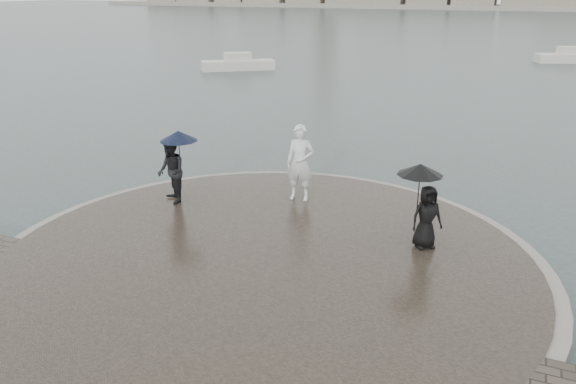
% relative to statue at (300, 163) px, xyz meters
% --- Properties ---
extents(ground, '(400.00, 400.00, 0.00)m').
position_rel_statue_xyz_m(ground, '(0.64, -7.13, -1.43)').
color(ground, '#2B3835').
rests_on(ground, ground).
extents(kerb_ring, '(12.50, 12.50, 0.32)m').
position_rel_statue_xyz_m(kerb_ring, '(0.64, -3.63, -1.27)').
color(kerb_ring, gray).
rests_on(kerb_ring, ground).
extents(quay_tip, '(11.90, 11.90, 0.36)m').
position_rel_statue_xyz_m(quay_tip, '(0.64, -3.63, -1.25)').
color(quay_tip, '#2D261E').
rests_on(quay_tip, ground).
extents(statue, '(0.83, 0.60, 2.14)m').
position_rel_statue_xyz_m(statue, '(0.00, 0.00, 0.00)').
color(statue, silver).
rests_on(statue, quay_tip).
extents(visitor_left, '(1.32, 1.16, 2.04)m').
position_rel_statue_xyz_m(visitor_left, '(-3.12, -1.58, 0.05)').
color(visitor_left, black).
rests_on(visitor_left, quay_tip).
extents(visitor_right, '(1.21, 1.05, 1.95)m').
position_rel_statue_xyz_m(visitor_right, '(3.73, -1.70, 0.06)').
color(visitor_right, black).
rests_on(visitor_right, quay_tip).
extents(boats, '(49.04, 18.94, 1.50)m').
position_rel_statue_xyz_m(boats, '(7.19, 31.87, -1.05)').
color(boats, beige).
rests_on(boats, ground).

